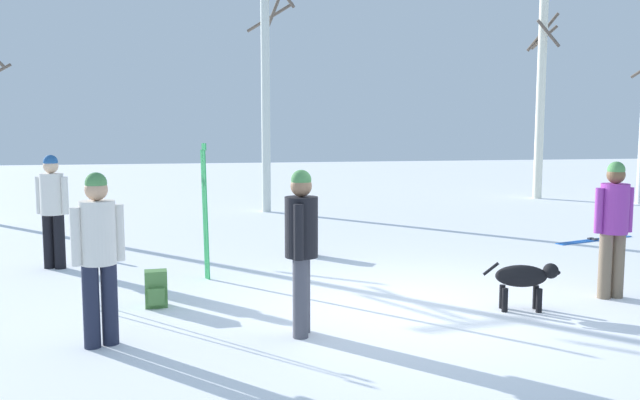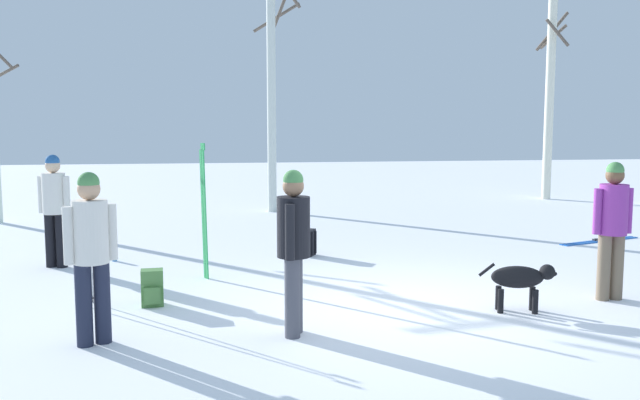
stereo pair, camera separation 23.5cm
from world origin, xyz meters
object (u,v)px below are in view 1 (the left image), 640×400
object	(u,v)px
ski_pair_planted_0	(205,212)
backpack_0	(156,289)
ski_poles_0	(92,244)
birch_tree_1	(265,75)
ski_pair_lying_0	(594,240)
person_2	(98,248)
person_3	(301,241)
dog	(525,278)
person_0	(614,221)
person_1	(52,204)
backpack_1	(306,243)
water_bottle_0	(113,256)
birch_tree_2	(541,65)

from	to	relation	value
ski_pair_planted_0	backpack_0	size ratio (longest dim) A/B	4.34
ski_pair_planted_0	ski_poles_0	size ratio (longest dim) A/B	1.33
ski_poles_0	birch_tree_1	distance (m)	9.21
ski_poles_0	ski_pair_lying_0	bearing A→B (deg)	19.94
person_2	person_3	bearing A→B (deg)	-0.29
person_3	ski_pair_lying_0	size ratio (longest dim) A/B	0.92
dog	birch_tree_1	bearing A→B (deg)	102.26
person_0	ski_pair_planted_0	size ratio (longest dim) A/B	0.90
ski_pair_planted_0	backpack_0	distance (m)	1.69
ski_pair_planted_0	ski_poles_0	xyz separation A→B (m)	(-1.34, -1.25, -0.18)
dog	ski_pair_planted_0	world-z (taller)	ski_pair_planted_0
person_3	birch_tree_1	world-z (taller)	birch_tree_1
person_1	ski_pair_lying_0	distance (m)	9.53
person_3	birch_tree_1	distance (m)	10.15
ski_pair_lying_0	person_1	bearing A→B (deg)	-175.45
backpack_1	water_bottle_0	xyz separation A→B (m)	(-3.09, 0.04, -0.11)
dog	birch_tree_1	xyz separation A→B (m)	(-2.04, 9.41, 2.97)
person_2	ski_pair_lying_0	distance (m)	9.51
person_0	person_1	xyz separation A→B (m)	(-7.21, 3.09, 0.00)
ski_pair_planted_0	ski_poles_0	world-z (taller)	ski_pair_planted_0
backpack_0	water_bottle_0	distance (m)	2.93
person_1	dog	distance (m)	6.82
water_bottle_0	birch_tree_2	size ratio (longest dim) A/B	0.03
person_3	backpack_1	xyz separation A→B (m)	(0.73, 4.14, -0.77)
birch_tree_1	birch_tree_2	distance (m)	8.23
dog	person_2	bearing A→B (deg)	-174.87
person_3	ski_poles_0	distance (m)	2.74
person_0	person_3	bearing A→B (deg)	-169.23
ski_pair_lying_0	backpack_1	size ratio (longest dim) A/B	4.23
backpack_1	birch_tree_2	size ratio (longest dim) A/B	0.06
person_1	ski_poles_0	size ratio (longest dim) A/B	1.19
ski_poles_0	birch_tree_2	world-z (taller)	birch_tree_2
person_0	person_1	size ratio (longest dim) A/B	1.00
person_1	birch_tree_2	distance (m)	14.37
backpack_0	birch_tree_2	world-z (taller)	birch_tree_2
person_0	ski_pair_lying_0	bearing A→B (deg)	59.79
backpack_0	water_bottle_0	bearing A→B (deg)	106.34
ski_pair_lying_0	backpack_0	world-z (taller)	backpack_0
backpack_0	water_bottle_0	size ratio (longest dim) A/B	2.07
person_1	water_bottle_0	world-z (taller)	person_1
ski_pair_lying_0	birch_tree_1	bearing A→B (deg)	137.04
ski_poles_0	birch_tree_2	bearing A→B (deg)	41.92
ski_poles_0	water_bottle_0	bearing A→B (deg)	91.96
person_2	backpack_0	bearing A→B (deg)	71.72
birch_tree_2	person_0	bearing A→B (deg)	-113.83
person_0	ski_pair_lying_0	xyz separation A→B (m)	(2.24, 3.84, -0.97)
person_1	backpack_0	world-z (taller)	person_1
water_bottle_0	person_2	bearing A→B (deg)	-84.89
person_2	person_3	world-z (taller)	same
backpack_1	water_bottle_0	size ratio (longest dim) A/B	2.07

